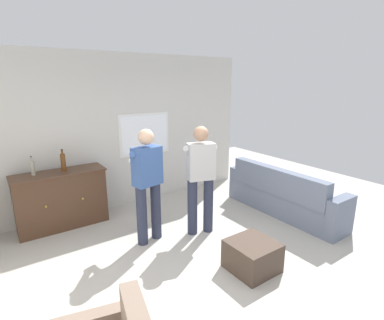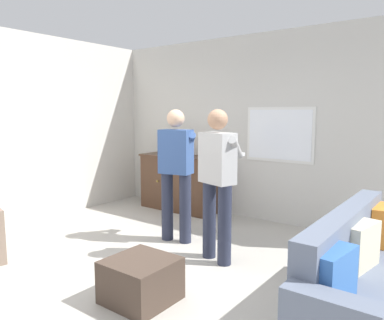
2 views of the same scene
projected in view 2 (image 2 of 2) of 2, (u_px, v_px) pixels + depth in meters
The scene contains 9 objects.
ground at pixel (132, 276), 3.78m from camera, with size 10.40×10.40×0.00m, color #B2ADA3.
wall_back_with_window at pixel (257, 128), 5.71m from camera, with size 5.20×0.15×2.80m.
couch at pixel (363, 278), 2.97m from camera, with size 0.57×2.25×0.87m.
sideboard_cabinet at pixel (179, 183), 6.29m from camera, with size 1.39×0.49×0.92m.
bottle_wine_green at pixel (165, 147), 6.46m from camera, with size 0.06×0.06×0.30m.
bottle_liquor_amber at pixel (183, 147), 6.17m from camera, with size 0.08×0.08×0.35m.
ottoman at pixel (141, 280), 3.28m from camera, with size 0.56×0.56×0.38m, color #47382D.
person_standing_left at pixel (176, 169), 4.71m from camera, with size 0.55×0.51×1.68m.
person_standing_right at pixel (218, 178), 4.07m from camera, with size 0.53×0.52×1.68m.
Camera 2 is at (2.65, -2.51, 1.66)m, focal length 35.00 mm.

